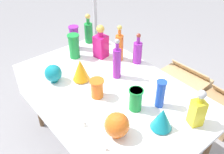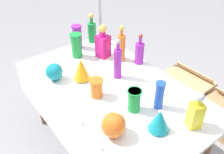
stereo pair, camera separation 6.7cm
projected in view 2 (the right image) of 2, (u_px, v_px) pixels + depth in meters
ground_plane at (112, 148)px, 2.43m from camera, size 40.00×40.00×0.00m
display_table at (108, 95)px, 2.00m from camera, size 1.63×0.97×0.76m
tall_bottle_0 at (139, 52)px, 2.21m from camera, size 0.08×0.08×0.29m
tall_bottle_1 at (121, 47)px, 2.24m from camera, size 0.07×0.07×0.34m
tall_bottle_2 at (92, 31)px, 2.54m from camera, size 0.08×0.08×0.31m
tall_bottle_3 at (118, 62)px, 2.01m from camera, size 0.07×0.07×0.35m
square_decanter_0 at (103, 43)px, 2.30m from camera, size 0.13×0.13×0.32m
square_decanter_1 at (196, 113)px, 1.58m from camera, size 0.11×0.11×0.28m
slender_vase_0 at (159, 94)px, 1.73m from camera, size 0.07×0.07×0.21m
slender_vase_1 at (96, 87)px, 1.85m from camera, size 0.11×0.11×0.15m
slender_vase_2 at (76, 45)px, 2.30m from camera, size 0.11×0.11×0.23m
slender_vase_3 at (134, 99)px, 1.72m from camera, size 0.11×0.11×0.17m
slender_vase_4 at (77, 36)px, 2.44m from camera, size 0.10×0.10×0.23m
fluted_vase_0 at (81, 69)px, 2.01m from camera, size 0.14×0.14×0.19m
fluted_vase_1 at (159, 120)px, 1.57m from camera, size 0.14×0.14×0.16m
round_bowl_0 at (113, 125)px, 1.54m from camera, size 0.16×0.16×0.17m
round_bowl_1 at (54, 72)px, 2.02m from camera, size 0.14×0.14×0.15m
price_tag_left at (98, 146)px, 1.49m from camera, size 0.06×0.03×0.04m
price_tag_center at (79, 121)px, 1.66m from camera, size 0.06×0.02×0.04m
cardboard_box_behind_left at (184, 91)px, 2.87m from camera, size 0.55×0.42×0.44m
cardboard_box_behind_right at (221, 116)px, 2.56m from camera, size 0.40×0.31×0.41m
canopy_pole at (99, 7)px, 2.82m from camera, size 0.18×0.18×2.47m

